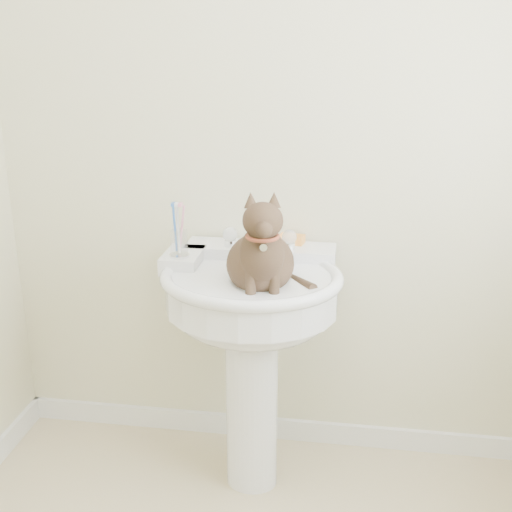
% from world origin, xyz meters
% --- Properties ---
extents(wall_back, '(2.20, 0.00, 2.50)m').
position_xyz_m(wall_back, '(0.00, 1.10, 1.25)').
color(wall_back, beige).
rests_on(wall_back, ground).
extents(baseboard_back, '(2.20, 0.02, 0.09)m').
position_xyz_m(baseboard_back, '(0.00, 1.09, 0.04)').
color(baseboard_back, white).
rests_on(baseboard_back, floor).
extents(pedestal_sink, '(0.63, 0.62, 0.86)m').
position_xyz_m(pedestal_sink, '(-0.10, 0.81, 0.68)').
color(pedestal_sink, white).
rests_on(pedestal_sink, floor).
extents(faucet, '(0.28, 0.12, 0.14)m').
position_xyz_m(faucet, '(-0.09, 0.96, 0.91)').
color(faucet, silver).
rests_on(faucet, pedestal_sink).
extents(soap_bar, '(0.10, 0.07, 0.03)m').
position_xyz_m(soap_bar, '(0.01, 1.05, 0.88)').
color(soap_bar, '#FFA03B').
rests_on(soap_bar, pedestal_sink).
extents(toothbrush_cup, '(0.07, 0.07, 0.19)m').
position_xyz_m(toothbrush_cup, '(-0.35, 0.84, 0.91)').
color(toothbrush_cup, silver).
rests_on(toothbrush_cup, pedestal_sink).
extents(cat, '(0.24, 0.30, 0.44)m').
position_xyz_m(cat, '(-0.05, 0.73, 0.92)').
color(cat, '#493924').
rests_on(cat, pedestal_sink).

